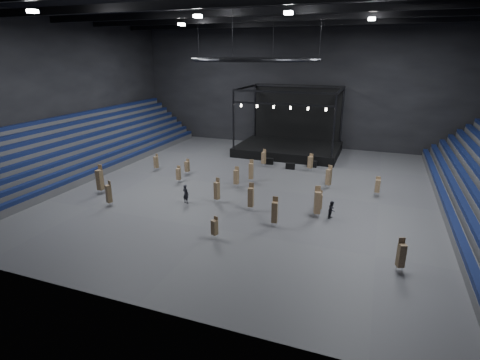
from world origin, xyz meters
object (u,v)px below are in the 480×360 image
(chair_stack_7, at_px, (275,212))
(chair_stack_15, at_px, (215,227))
(chair_stack_1, at_px, (156,162))
(chair_stack_9, at_px, (319,201))
(chair_stack_16, at_px, (329,177))
(chair_stack_6, at_px, (401,255))
(flight_case_right, at_px, (312,164))
(flight_case_left, at_px, (269,161))
(chair_stack_3, at_px, (251,171))
(chair_stack_11, at_px, (100,179))
(chair_stack_8, at_px, (217,190))
(man_center, at_px, (186,194))
(flight_case_mid, at_px, (290,166))
(chair_stack_5, at_px, (109,193))
(chair_stack_4, at_px, (264,158))
(chair_stack_14, at_px, (310,162))
(chair_stack_12, at_px, (317,202))
(stage, at_px, (290,142))
(chair_stack_17, at_px, (178,174))
(crew_member, at_px, (332,210))
(chair_stack_10, at_px, (251,197))
(chair_stack_13, at_px, (236,177))
(chair_stack_0, at_px, (378,186))
(chair_stack_2, at_px, (187,166))

(chair_stack_7, bearing_deg, chair_stack_15, -141.75)
(chair_stack_1, relative_size, chair_stack_9, 1.01)
(chair_stack_16, bearing_deg, chair_stack_6, -41.20)
(flight_case_right, xyz_separation_m, chair_stack_6, (9.60, -21.87, 0.82))
(flight_case_left, relative_size, chair_stack_3, 0.45)
(chair_stack_3, relative_size, chair_stack_11, 0.84)
(chair_stack_8, xyz_separation_m, man_center, (-2.73, -1.14, -0.33))
(flight_case_mid, distance_m, chair_stack_5, 21.91)
(chair_stack_4, relative_size, chair_stack_8, 0.90)
(chair_stack_9, distance_m, chair_stack_11, 21.71)
(chair_stack_14, xyz_separation_m, man_center, (-9.22, -14.33, -0.23))
(chair_stack_3, relative_size, chair_stack_5, 1.04)
(chair_stack_11, xyz_separation_m, chair_stack_12, (21.50, 1.80, -0.09))
(chair_stack_5, bearing_deg, stage, 91.39)
(chair_stack_12, height_order, chair_stack_17, chair_stack_12)
(flight_case_mid, distance_m, crew_member, 14.71)
(chair_stack_10, xyz_separation_m, chair_stack_13, (-3.45, 5.34, -0.14))
(chair_stack_4, bearing_deg, chair_stack_15, -68.22)
(flight_case_left, bearing_deg, chair_stack_17, -124.81)
(chair_stack_16, bearing_deg, chair_stack_3, -149.23)
(chair_stack_17, bearing_deg, chair_stack_7, -33.48)
(flight_case_left, xyz_separation_m, chair_stack_17, (-7.28, -10.48, 0.63))
(flight_case_right, distance_m, chair_stack_4, 6.14)
(chair_stack_3, distance_m, chair_stack_12, 10.96)
(flight_case_left, bearing_deg, man_center, -103.36)
(flight_case_left, xyz_separation_m, chair_stack_1, (-12.03, -7.50, 0.70))
(crew_member, bearing_deg, chair_stack_4, 52.35)
(chair_stack_7, xyz_separation_m, chair_stack_17, (-12.87, 7.06, -0.30))
(chair_stack_8, relative_size, chair_stack_14, 1.14)
(chair_stack_7, bearing_deg, chair_stack_16, 69.35)
(chair_stack_9, relative_size, chair_stack_16, 0.82)
(chair_stack_0, distance_m, chair_stack_14, 9.79)
(flight_case_right, bearing_deg, chair_stack_12, -78.50)
(chair_stack_5, relative_size, chair_stack_15, 1.36)
(chair_stack_11, distance_m, crew_member, 22.84)
(crew_member, bearing_deg, chair_stack_1, 87.40)
(chair_stack_3, distance_m, man_center, 8.88)
(chair_stack_3, height_order, chair_stack_10, chair_stack_10)
(chair_stack_16, bearing_deg, chair_stack_0, 18.43)
(chair_stack_5, bearing_deg, flight_case_left, 86.46)
(chair_stack_13, height_order, chair_stack_16, chair_stack_16)
(chair_stack_9, xyz_separation_m, chair_stack_13, (-9.32, 3.64, 0.09))
(chair_stack_9, height_order, chair_stack_13, chair_stack_13)
(chair_stack_2, xyz_separation_m, chair_stack_9, (16.35, -5.83, 0.10))
(flight_case_left, height_order, chair_stack_8, chair_stack_8)
(chair_stack_8, bearing_deg, chair_stack_1, 162.72)
(chair_stack_1, xyz_separation_m, chair_stack_11, (-0.91, -8.83, 0.46))
(chair_stack_5, height_order, man_center, chair_stack_5)
(chair_stack_0, bearing_deg, flight_case_mid, 146.76)
(flight_case_right, distance_m, crew_member, 15.53)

